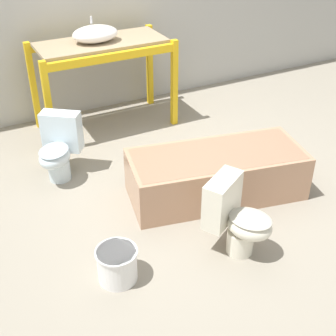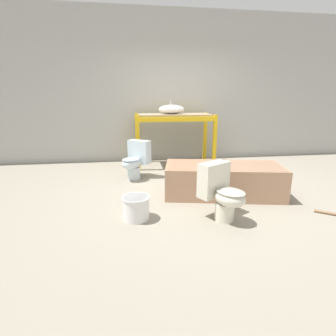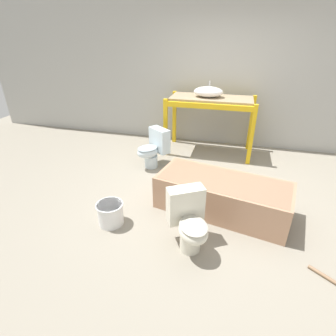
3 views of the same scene
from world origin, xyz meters
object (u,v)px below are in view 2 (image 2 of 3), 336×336
Objects in this scene: sink_basin at (171,109)px; toilet_near at (222,192)px; bathtub_main at (223,178)px; toilet_far at (135,160)px; bucket_white at (136,207)px.

sink_basin reaches higher than toilet_near.
bathtub_main is 1.62m from toilet_far.
toilet_near is 1.00× the size of toilet_far.
bathtub_main is (0.48, -1.89, -0.90)m from sink_basin.
bathtub_main is at bearing -2.18° from toilet_far.
toilet_far is at bearing 87.82° from toilet_near.
sink_basin is 2.78m from toilet_near.
toilet_far is at bearing -131.69° from sink_basin.
sink_basin is at bearing 72.04° from bucket_white.
toilet_near is 1.03m from bucket_white.
bathtub_main is 2.68× the size of toilet_near.
bucket_white is at bearing -142.68° from bathtub_main.
bathtub_main is 1.44m from bucket_white.
sink_basin is 0.79× the size of toilet_near.
sink_basin reaches higher than toilet_far.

